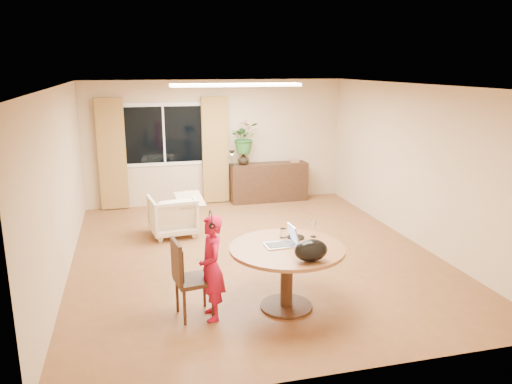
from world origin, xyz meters
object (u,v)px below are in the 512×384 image
dining_table (287,260)px  armchair (172,215)px  sideboard (269,182)px  child (212,268)px

dining_table → armchair: dining_table is taller
dining_table → sideboard: (1.14, 4.84, -0.20)m
child → sideboard: size_ratio=0.75×
child → dining_table: bearing=89.2°
armchair → sideboard: (2.24, 1.75, 0.07)m
child → armchair: bearing=-178.5°
dining_table → armchair: bearing=109.6°
dining_table → sideboard: 4.97m
sideboard → child: bearing=-112.9°
dining_table → sideboard: sideboard is taller
dining_table → sideboard: size_ratio=0.83×
armchair → sideboard: bearing=-149.6°
armchair → child: bearing=85.7°
child → armchair: 3.12m
sideboard → armchair: bearing=-141.9°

